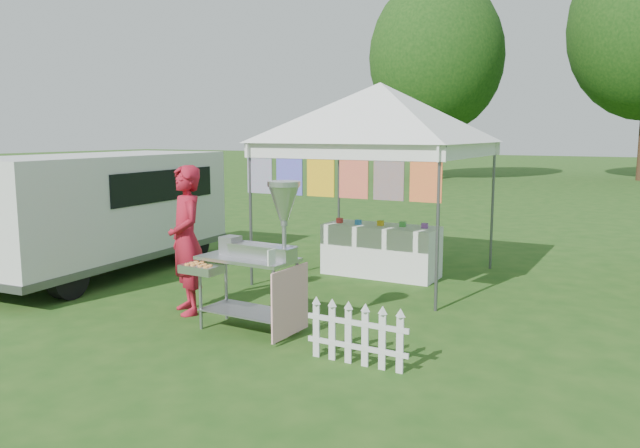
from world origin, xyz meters
The scene contains 8 objects.
ground centered at (0.00, 0.00, 0.00)m, with size 120.00×120.00×0.00m, color #204B15.
canopy_main centered at (0.00, 3.49, 2.99)m, with size 4.24×4.24×3.45m.
tree_left centered at (-6.00, 24.00, 5.83)m, with size 6.40×6.40×9.53m.
donut_cart centered at (-0.01, 0.26, 1.02)m, with size 1.27×0.82×1.73m.
vendor centered at (-1.29, 0.51, 0.93)m, with size 0.68×0.44×1.85m, color #A31427.
cargo_van centered at (-4.05, 1.72, 1.02)m, with size 2.17×4.70×1.90m.
picket_fence centered at (1.34, -0.09, 0.29)m, with size 1.08×0.03×0.56m.
display_table centered at (0.02, 3.58, 0.40)m, with size 1.80×0.70×0.80m, color white.
Camera 1 is at (3.83, -5.37, 2.24)m, focal length 35.00 mm.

